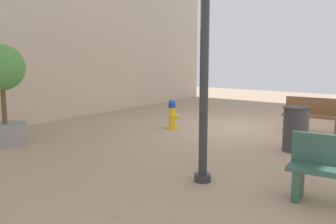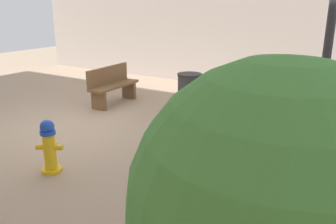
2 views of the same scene
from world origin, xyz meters
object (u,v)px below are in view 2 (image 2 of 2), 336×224
at_px(fire_hydrant, 49,146).
at_px(bench_far, 320,96).
at_px(bench_near, 112,85).
at_px(trash_bin, 189,95).

xyz_separation_m(fire_hydrant, bench_far, (-5.01, 3.02, 0.07)).
distance_m(bench_near, bench_far, 4.96).
xyz_separation_m(bench_near, bench_far, (-1.58, 4.70, -0.00)).
height_order(bench_far, trash_bin, trash_bin).
xyz_separation_m(fire_hydrant, trash_bin, (-3.59, 0.46, 0.07)).
relative_size(fire_hydrant, bench_near, 0.54).
bearing_deg(bench_far, fire_hydrant, -31.10).
bearing_deg(trash_bin, bench_near, -85.82).
distance_m(fire_hydrant, trash_bin, 3.62).
height_order(fire_hydrant, bench_far, bench_far).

